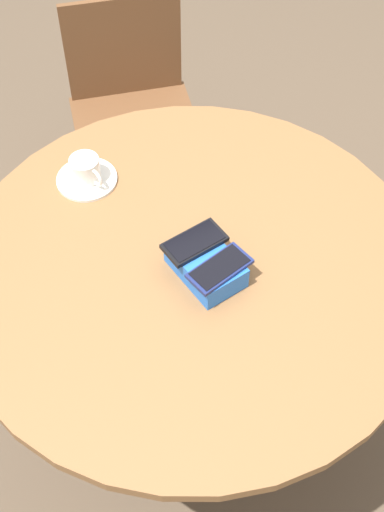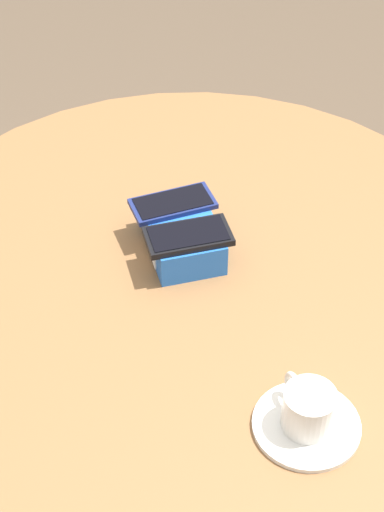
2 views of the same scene
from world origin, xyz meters
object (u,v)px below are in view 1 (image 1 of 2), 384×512
object	(u,v)px
phone_box	(206,265)
coffee_cup	(86,169)
phone_black	(194,242)
saucer	(87,179)
chair_near_window	(134,120)
round_table	(192,289)
phone_navy	(220,268)

from	to	relation	value
phone_box	coffee_cup	bearing A→B (deg)	17.54
phone_black	saucer	bearing A→B (deg)	18.81
chair_near_window	round_table	bearing A→B (deg)	165.09
phone_navy	phone_black	world-z (taller)	phone_black
chair_near_window	coffee_cup	bearing A→B (deg)	145.67
phone_navy	phone_black	distance (m)	0.09
saucer	phone_navy	bearing A→B (deg)	-163.05
round_table	phone_black	world-z (taller)	phone_black
phone_box	phone_navy	size ratio (longest dim) A/B	1.19
phone_box	saucer	bearing A→B (deg)	17.53
round_table	chair_near_window	size ratio (longest dim) A/B	1.32
phone_navy	phone_black	bearing A→B (deg)	9.31
phone_black	chair_near_window	size ratio (longest dim) A/B	0.18
saucer	coffee_cup	distance (m)	0.04
round_table	chair_near_window	distance (m)	0.90
round_table	phone_black	distance (m)	0.17
phone_navy	chair_near_window	size ratio (longest dim) A/B	0.19
saucer	coffee_cup	xyz separation A→B (m)	(-0.00, -0.00, 0.04)
coffee_cup	chair_near_window	size ratio (longest dim) A/B	0.12
phone_navy	coffee_cup	size ratio (longest dim) A/B	1.53
saucer	coffee_cup	bearing A→B (deg)	-163.98
phone_box	phone_navy	bearing A→B (deg)	-168.34
saucer	round_table	bearing A→B (deg)	-162.15
round_table	phone_box	world-z (taller)	phone_box
phone_box	phone_black	xyz separation A→B (m)	(0.04, 0.01, 0.04)
saucer	chair_near_window	bearing A→B (deg)	-34.50
phone_black	saucer	distance (m)	0.38
phone_navy	phone_black	xyz separation A→B (m)	(0.09, 0.01, 0.00)
phone_black	chair_near_window	distance (m)	0.96
round_table	coffee_cup	size ratio (longest dim) A/B	10.82
round_table	coffee_cup	bearing A→B (deg)	17.86
coffee_cup	phone_navy	bearing A→B (deg)	-163.04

